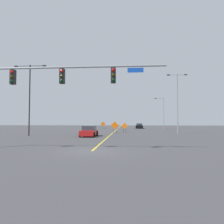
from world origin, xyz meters
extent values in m
plane|color=#444447|center=(0.00, 0.00, 0.00)|extent=(155.44, 155.44, 0.00)
cube|color=yellow|center=(0.00, 43.18, 0.00)|extent=(0.16, 86.36, 0.01)
cylinder|color=gray|center=(-2.16, 0.00, 5.88)|extent=(14.56, 0.14, 0.14)
cube|color=black|center=(-5.80, 0.00, 5.23)|extent=(0.34, 0.32, 1.05)
sphere|color=red|center=(-5.80, -0.17, 5.58)|extent=(0.22, 0.22, 0.22)
sphere|color=#3C3106|center=(-5.80, -0.17, 5.23)|extent=(0.22, 0.22, 0.22)
sphere|color=black|center=(-5.80, -0.17, 4.88)|extent=(0.22, 0.22, 0.22)
cube|color=black|center=(-2.16, 0.00, 5.23)|extent=(0.34, 0.32, 1.05)
sphere|color=red|center=(-2.16, -0.17, 5.58)|extent=(0.22, 0.22, 0.22)
sphere|color=#3C3106|center=(-2.16, -0.17, 5.23)|extent=(0.22, 0.22, 0.22)
sphere|color=black|center=(-2.16, -0.17, 4.88)|extent=(0.22, 0.22, 0.22)
cube|color=black|center=(1.47, 0.00, 5.23)|extent=(0.34, 0.32, 1.05)
sphere|color=red|center=(1.47, -0.17, 5.58)|extent=(0.22, 0.22, 0.22)
sphere|color=#3C3106|center=(1.47, -0.17, 5.23)|extent=(0.22, 0.22, 0.22)
sphere|color=black|center=(1.47, -0.17, 4.88)|extent=(0.22, 0.22, 0.22)
cube|color=#1447B7|center=(3.01, 0.00, 5.59)|extent=(1.10, 0.03, 0.32)
cylinder|color=gray|center=(10.37, 18.24, 4.75)|extent=(0.16, 0.16, 9.50)
cylinder|color=gray|center=(9.70, 18.24, 9.35)|extent=(1.34, 0.08, 0.08)
cube|color=#262628|center=(9.03, 18.24, 9.35)|extent=(0.44, 0.24, 0.14)
cylinder|color=gray|center=(11.04, 18.24, 9.35)|extent=(1.34, 0.08, 0.08)
cube|color=#262628|center=(11.71, 18.24, 9.35)|extent=(0.44, 0.24, 0.14)
cylinder|color=gray|center=(11.25, 34.79, 3.81)|extent=(0.16, 0.16, 7.63)
cylinder|color=gray|center=(10.30, 34.79, 7.48)|extent=(1.91, 0.08, 0.08)
cube|color=#262628|center=(9.34, 34.79, 7.48)|extent=(0.44, 0.24, 0.14)
cylinder|color=black|center=(-11.06, 13.00, 4.95)|extent=(0.16, 0.16, 9.90)
cylinder|color=black|center=(-12.08, 13.00, 9.75)|extent=(2.05, 0.08, 0.08)
cube|color=#262628|center=(-13.11, 13.00, 9.75)|extent=(0.44, 0.24, 0.14)
cylinder|color=black|center=(-10.03, 13.00, 9.75)|extent=(2.05, 0.08, 0.08)
cube|color=#262628|center=(-9.00, 13.00, 9.75)|extent=(0.44, 0.24, 0.14)
cube|color=orange|center=(2.03, 22.14, 1.19)|extent=(1.10, 0.24, 1.11)
cylinder|color=black|center=(1.82, 22.18, 0.31)|extent=(0.05, 0.05, 0.62)
cylinder|color=black|center=(2.24, 22.10, 0.31)|extent=(0.05, 0.05, 0.62)
cube|color=orange|center=(0.42, 19.56, 1.34)|extent=(1.33, 0.05, 1.33)
cylinder|color=black|center=(0.17, 19.57, 0.33)|extent=(0.05, 0.05, 0.66)
cylinder|color=black|center=(0.68, 19.56, 0.33)|extent=(0.05, 0.05, 0.66)
cube|color=orange|center=(-3.64, 37.26, 1.26)|extent=(1.30, 0.13, 1.30)
cylinder|color=black|center=(-3.89, 37.24, 0.30)|extent=(0.05, 0.05, 0.60)
cylinder|color=black|center=(-3.38, 37.28, 0.30)|extent=(0.05, 0.05, 0.60)
cube|color=black|center=(5.85, 41.76, 0.53)|extent=(1.81, 4.31, 0.74)
cube|color=#333D47|center=(5.84, 41.55, 1.14)|extent=(1.59, 2.33, 0.48)
cylinder|color=black|center=(6.74, 43.23, 0.32)|extent=(0.24, 0.65, 0.64)
cylinder|color=black|center=(5.03, 43.27, 0.32)|extent=(0.24, 0.65, 0.64)
cylinder|color=black|center=(6.67, 40.25, 0.32)|extent=(0.24, 0.65, 0.64)
cylinder|color=black|center=(4.96, 40.29, 0.32)|extent=(0.24, 0.65, 0.64)
cube|color=red|center=(-2.66, 12.94, 0.50)|extent=(1.88, 4.45, 0.68)
cube|color=#333D47|center=(-2.66, 13.16, 1.14)|extent=(1.66, 2.36, 0.60)
cylinder|color=black|center=(-3.53, 11.37, 0.32)|extent=(0.23, 0.64, 0.64)
cylinder|color=black|center=(-1.73, 11.41, 0.32)|extent=(0.23, 0.64, 0.64)
cylinder|color=black|center=(-3.59, 14.47, 0.32)|extent=(0.23, 0.64, 0.64)
cylinder|color=black|center=(-1.79, 14.50, 0.32)|extent=(0.23, 0.64, 0.64)
camera|label=1|loc=(2.38, -13.78, 2.08)|focal=32.13mm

